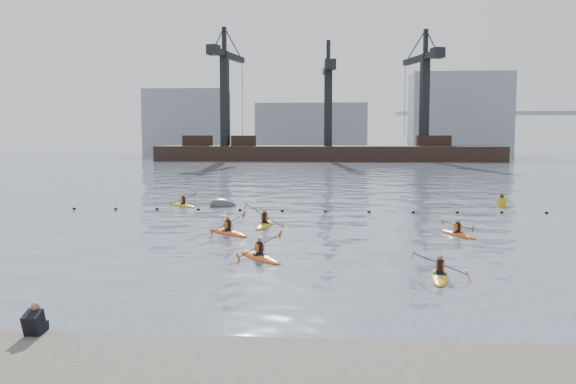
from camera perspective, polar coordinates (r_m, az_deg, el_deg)
name	(u,v)px	position (r m, az deg, el deg)	size (l,w,h in m)	color
ground	(283,296)	(20.28, -0.46, -9.75)	(400.00, 400.00, 0.00)	#384351
float_line	(304,211)	(42.43, 1.49, -1.79)	(33.24, 0.73, 0.24)	black
barge_pier	(327,152)	(129.57, 3.65, 3.80)	(72.00, 19.30, 29.50)	black
skyline	(338,121)	(169.84, 4.70, 6.63)	(141.00, 28.00, 22.00)	gray
kayaker_0	(260,256)	(26.35, -2.68, -6.01)	(2.42, 3.01, 1.24)	orange
kayaker_1	(440,275)	(23.48, 14.02, -7.58)	(2.12, 3.15, 1.14)	gold
kayaker_2	(228,232)	(32.99, -5.64, -3.73)	(2.85, 2.86, 1.25)	#E95115
kayaker_3	(265,224)	(35.62, -2.20, -3.03)	(2.49, 3.58, 1.49)	orange
kayaker_4	(458,233)	(33.58, 15.59, -3.76)	(1.93, 3.01, 1.04)	#D15C13
kayaker_5	(183,205)	(46.22, -9.78, -1.20)	(2.67, 2.77, 1.12)	gold
mooring_buoy	(224,206)	(45.74, -6.05, -1.34)	(2.18, 1.29, 1.09)	#3F4144
nav_buoy	(502,202)	(47.88, 19.36, -0.89)	(0.64, 0.64, 1.16)	gold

